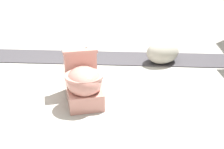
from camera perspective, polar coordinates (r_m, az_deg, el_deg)
ground_plane at (r=3.47m, az=-3.27°, el=-3.28°), size 14.00×14.00×0.00m
gravel_strip at (r=4.47m, az=4.84°, el=2.89°), size 0.56×8.00×0.01m
toilet at (r=3.22m, az=-5.32°, el=-1.19°), size 0.71×0.53×0.52m
boulder_near at (r=4.33m, az=9.25°, el=4.08°), size 0.61×0.62×0.31m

